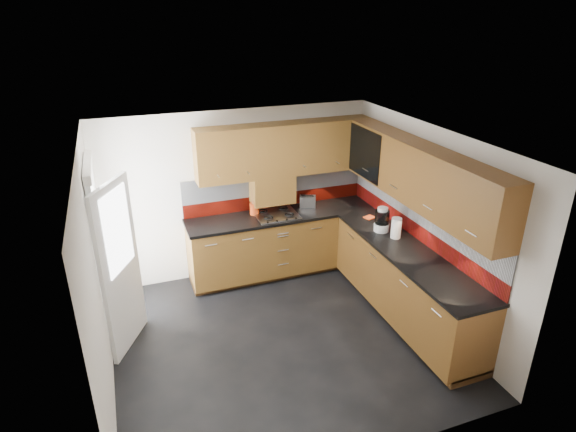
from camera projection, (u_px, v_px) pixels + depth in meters
name	position (u px, v px, depth m)	size (l,w,h in m)	color
room	(281.00, 224.00, 5.14)	(4.00, 3.80, 2.64)	black
base_cabinets	(338.00, 264.00, 6.52)	(2.70, 3.20, 0.95)	brown
countertop	(339.00, 232.00, 6.31)	(2.72, 3.22, 0.04)	black
backsplash	(347.00, 203.00, 6.45)	(2.70, 3.20, 0.54)	maroon
upper_cabinets	(352.00, 162.00, 6.06)	(2.50, 3.20, 0.72)	brown
extractor_hood	(272.00, 189.00, 6.77)	(0.60, 0.33, 0.40)	brown
glass_cabinet	(374.00, 150.00, 6.45)	(0.32, 0.80, 0.66)	black
back_door	(110.00, 259.00, 5.40)	(0.42, 1.19, 2.04)	white
gas_hob	(276.00, 214.00, 6.76)	(0.59, 0.52, 0.05)	silver
utensil_pot	(254.00, 207.00, 6.76)	(0.13, 0.13, 0.48)	#E44515
toaster	(308.00, 201.00, 7.03)	(0.27, 0.22, 0.17)	silver
food_processor	(382.00, 220.00, 6.24)	(0.20, 0.20, 0.33)	white
paper_towel	(396.00, 228.00, 6.06)	(0.13, 0.13, 0.27)	white
orange_cloth	(370.00, 217.00, 6.68)	(0.14, 0.12, 0.01)	#E74A19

